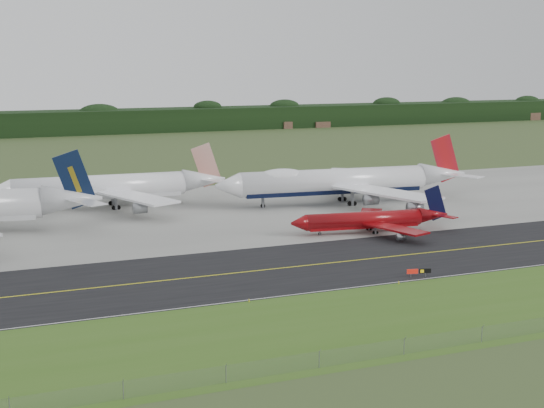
{
  "coord_description": "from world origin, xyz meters",
  "views": [
    {
      "loc": [
        -67.26,
        -127.45,
        37.08
      ],
      "look_at": [
        -8.85,
        22.0,
        6.76
      ],
      "focal_mm": 50.0,
      "sensor_mm": 36.0,
      "label": 1
    }
  ],
  "objects_px": {
    "jet_red_737": "(372,220)",
    "taxiway_sign": "(419,271)",
    "jet_ba_747": "(342,181)",
    "jet_star_tail": "(113,187)"
  },
  "relations": [
    {
      "from": "jet_red_737",
      "to": "jet_ba_747",
      "type": "bearing_deg",
      "value": 74.61
    },
    {
      "from": "jet_ba_747",
      "to": "taxiway_sign",
      "type": "height_order",
      "value": "jet_ba_747"
    },
    {
      "from": "jet_ba_747",
      "to": "jet_star_tail",
      "type": "height_order",
      "value": "jet_ba_747"
    },
    {
      "from": "jet_red_737",
      "to": "taxiway_sign",
      "type": "relative_size",
      "value": 8.58
    },
    {
      "from": "jet_star_tail",
      "to": "taxiway_sign",
      "type": "xyz_separation_m",
      "value": [
        38.68,
        -83.84,
        -4.28
      ]
    },
    {
      "from": "jet_star_tail",
      "to": "taxiway_sign",
      "type": "relative_size",
      "value": 14.06
    },
    {
      "from": "jet_star_tail",
      "to": "jet_ba_747",
      "type": "bearing_deg",
      "value": -16.34
    },
    {
      "from": "jet_star_tail",
      "to": "taxiway_sign",
      "type": "height_order",
      "value": "jet_star_tail"
    },
    {
      "from": "jet_red_737",
      "to": "taxiway_sign",
      "type": "height_order",
      "value": "jet_red_737"
    },
    {
      "from": "jet_red_737",
      "to": "jet_star_tail",
      "type": "distance_m",
      "value": 69.21
    }
  ]
}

